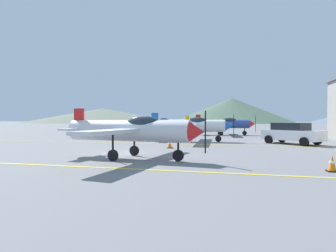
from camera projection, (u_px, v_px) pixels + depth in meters
ground_plane at (128, 155)px, 14.74m from camera, size 400.00×400.00×0.00m
apron_line_near at (91, 167)px, 11.04m from camera, size 80.00×0.16×0.01m
apron_line_far at (163, 144)px, 21.73m from camera, size 80.00×0.16×0.01m
airplane_near at (133, 130)px, 13.45m from camera, size 7.13×8.18×2.44m
airplane_mid at (191, 125)px, 23.89m from camera, size 7.08×8.16×2.44m
airplane_far at (225, 124)px, 33.44m from camera, size 7.11×8.18×2.44m
airplane_back at (167, 123)px, 43.27m from camera, size 7.07×8.15×2.44m
car_sedan at (292, 133)px, 21.34m from camera, size 4.44×4.16×1.62m
traffic_cone_front at (170, 144)px, 18.39m from camera, size 0.36×0.36×0.59m
traffic_cone_side at (332, 164)px, 10.12m from camera, size 0.36×0.36×0.59m
hill_left at (103, 115)px, 166.38m from camera, size 89.25×89.25×8.31m
hill_centerleft at (232, 110)px, 144.81m from camera, size 62.35×62.35×12.79m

